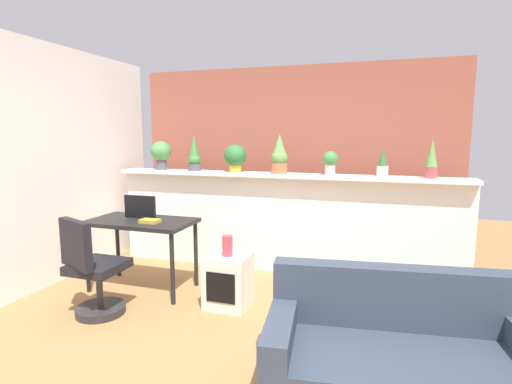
{
  "coord_description": "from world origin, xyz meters",
  "views": [
    {
      "loc": [
        1.13,
        -2.46,
        1.63
      ],
      "look_at": [
        0.0,
        1.03,
        1.09
      ],
      "focal_mm": 27.51,
      "sensor_mm": 36.0,
      "label": 1
    }
  ],
  "objects_px": {
    "couch": "(399,365)",
    "potted_plant_0": "(161,153)",
    "potted_plant_2": "(235,157)",
    "vase_on_shelf": "(227,246)",
    "side_cube_shelf": "(229,280)",
    "potted_plant_3": "(279,156)",
    "book_on_desk": "(150,221)",
    "potted_plant_1": "(194,156)",
    "potted_plant_4": "(330,161)",
    "tv_monitor": "(140,207)",
    "office_chair": "(93,275)",
    "potted_plant_6": "(432,159)",
    "desk": "(141,228)",
    "potted_plant_5": "(383,164)"
  },
  "relations": [
    {
      "from": "potted_plant_3",
      "to": "couch",
      "type": "bearing_deg",
      "value": -58.47
    },
    {
      "from": "side_cube_shelf",
      "to": "couch",
      "type": "distance_m",
      "value": 1.82
    },
    {
      "from": "potted_plant_2",
      "to": "book_on_desk",
      "type": "xyz_separation_m",
      "value": [
        -0.52,
        -1.05,
        -0.6
      ]
    },
    {
      "from": "potted_plant_1",
      "to": "tv_monitor",
      "type": "relative_size",
      "value": 1.22
    },
    {
      "from": "vase_on_shelf",
      "to": "book_on_desk",
      "type": "height_order",
      "value": "book_on_desk"
    },
    {
      "from": "vase_on_shelf",
      "to": "book_on_desk",
      "type": "bearing_deg",
      "value": 177.34
    },
    {
      "from": "potted_plant_1",
      "to": "potted_plant_2",
      "type": "relative_size",
      "value": 1.33
    },
    {
      "from": "potted_plant_2",
      "to": "couch",
      "type": "distance_m",
      "value": 3.0
    },
    {
      "from": "potted_plant_5",
      "to": "couch",
      "type": "xyz_separation_m",
      "value": [
        0.14,
        -2.14,
        -1.04
      ]
    },
    {
      "from": "potted_plant_3",
      "to": "couch",
      "type": "xyz_separation_m",
      "value": [
        1.28,
        -2.09,
        -1.11
      ]
    },
    {
      "from": "potted_plant_1",
      "to": "potted_plant_4",
      "type": "height_order",
      "value": "potted_plant_1"
    },
    {
      "from": "side_cube_shelf",
      "to": "vase_on_shelf",
      "type": "xyz_separation_m",
      "value": [
        0.0,
        -0.02,
        0.35
      ]
    },
    {
      "from": "potted_plant_0",
      "to": "potted_plant_4",
      "type": "height_order",
      "value": "potted_plant_0"
    },
    {
      "from": "couch",
      "to": "potted_plant_6",
      "type": "bearing_deg",
      "value": 80.89
    },
    {
      "from": "desk",
      "to": "tv_monitor",
      "type": "height_order",
      "value": "tv_monitor"
    },
    {
      "from": "potted_plant_2",
      "to": "potted_plant_3",
      "type": "xyz_separation_m",
      "value": [
        0.55,
        -0.02,
        0.03
      ]
    },
    {
      "from": "tv_monitor",
      "to": "potted_plant_2",
      "type": "bearing_deg",
      "value": 49.83
    },
    {
      "from": "potted_plant_2",
      "to": "potted_plant_5",
      "type": "bearing_deg",
      "value": 1.21
    },
    {
      "from": "potted_plant_5",
      "to": "book_on_desk",
      "type": "xyz_separation_m",
      "value": [
        -2.21,
        -1.09,
        -0.55
      ]
    },
    {
      "from": "tv_monitor",
      "to": "vase_on_shelf",
      "type": "height_order",
      "value": "tv_monitor"
    },
    {
      "from": "office_chair",
      "to": "potted_plant_6",
      "type": "bearing_deg",
      "value": 29.46
    },
    {
      "from": "book_on_desk",
      "to": "couch",
      "type": "relative_size",
      "value": 0.12
    },
    {
      "from": "potted_plant_2",
      "to": "office_chair",
      "type": "bearing_deg",
      "value": -114.28
    },
    {
      "from": "potted_plant_6",
      "to": "desk",
      "type": "height_order",
      "value": "potted_plant_6"
    },
    {
      "from": "desk",
      "to": "vase_on_shelf",
      "type": "relative_size",
      "value": 5.62
    },
    {
      "from": "potted_plant_5",
      "to": "desk",
      "type": "height_order",
      "value": "potted_plant_5"
    },
    {
      "from": "desk",
      "to": "potted_plant_3",
      "type": "bearing_deg",
      "value": 37.26
    },
    {
      "from": "potted_plant_4",
      "to": "side_cube_shelf",
      "type": "xyz_separation_m",
      "value": [
        -0.8,
        -1.08,
        -1.09
      ]
    },
    {
      "from": "potted_plant_5",
      "to": "side_cube_shelf",
      "type": "relative_size",
      "value": 0.64
    },
    {
      "from": "potted_plant_2",
      "to": "vase_on_shelf",
      "type": "distance_m",
      "value": 1.38
    },
    {
      "from": "potted_plant_0",
      "to": "potted_plant_1",
      "type": "distance_m",
      "value": 0.48
    },
    {
      "from": "side_cube_shelf",
      "to": "vase_on_shelf",
      "type": "distance_m",
      "value": 0.35
    },
    {
      "from": "potted_plant_1",
      "to": "vase_on_shelf",
      "type": "xyz_separation_m",
      "value": [
        0.88,
        -1.1,
        -0.78
      ]
    },
    {
      "from": "couch",
      "to": "potted_plant_0",
      "type": "bearing_deg",
      "value": 143.33
    },
    {
      "from": "potted_plant_0",
      "to": "potted_plant_2",
      "type": "xyz_separation_m",
      "value": [
        1.03,
        -0.02,
        -0.03
      ]
    },
    {
      "from": "potted_plant_2",
      "to": "potted_plant_0",
      "type": "bearing_deg",
      "value": 178.86
    },
    {
      "from": "office_chair",
      "to": "vase_on_shelf",
      "type": "relative_size",
      "value": 4.65
    },
    {
      "from": "potted_plant_2",
      "to": "potted_plant_1",
      "type": "bearing_deg",
      "value": 179.37
    },
    {
      "from": "side_cube_shelf",
      "to": "potted_plant_5",
      "type": "bearing_deg",
      "value": 39.31
    },
    {
      "from": "couch",
      "to": "potted_plant_2",
      "type": "bearing_deg",
      "value": 131.0
    },
    {
      "from": "office_chair",
      "to": "book_on_desk",
      "type": "height_order",
      "value": "office_chair"
    },
    {
      "from": "potted_plant_3",
      "to": "office_chair",
      "type": "relative_size",
      "value": 0.5
    },
    {
      "from": "office_chair",
      "to": "couch",
      "type": "relative_size",
      "value": 0.55
    },
    {
      "from": "desk",
      "to": "vase_on_shelf",
      "type": "height_order",
      "value": "desk"
    },
    {
      "from": "potted_plant_1",
      "to": "book_on_desk",
      "type": "bearing_deg",
      "value": -88.7
    },
    {
      "from": "potted_plant_5",
      "to": "desk",
      "type": "distance_m",
      "value": 2.67
    },
    {
      "from": "vase_on_shelf",
      "to": "potted_plant_4",
      "type": "bearing_deg",
      "value": 54.03
    },
    {
      "from": "tv_monitor",
      "to": "side_cube_shelf",
      "type": "distance_m",
      "value": 1.26
    },
    {
      "from": "book_on_desk",
      "to": "couch",
      "type": "bearing_deg",
      "value": -24.1
    },
    {
      "from": "potted_plant_2",
      "to": "vase_on_shelf",
      "type": "bearing_deg",
      "value": -73.06
    }
  ]
}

